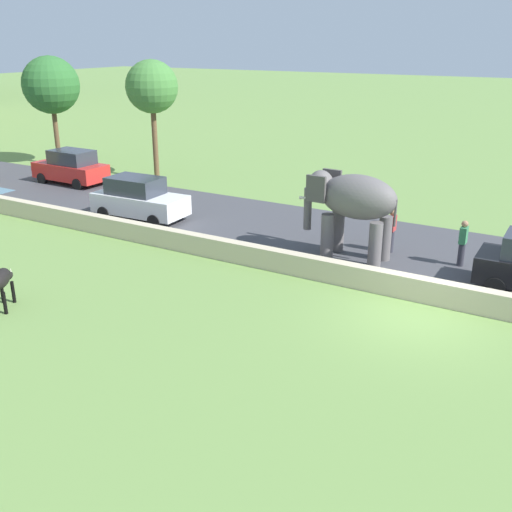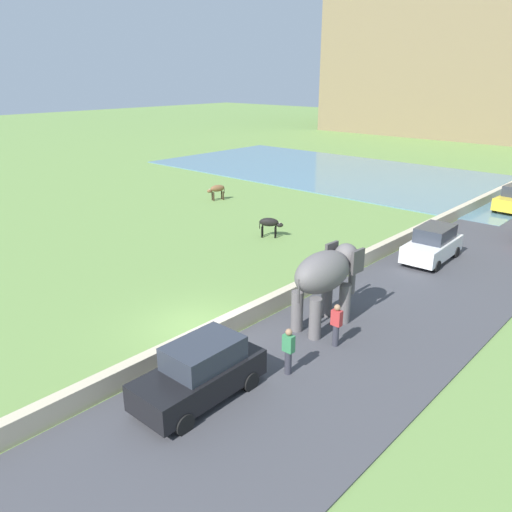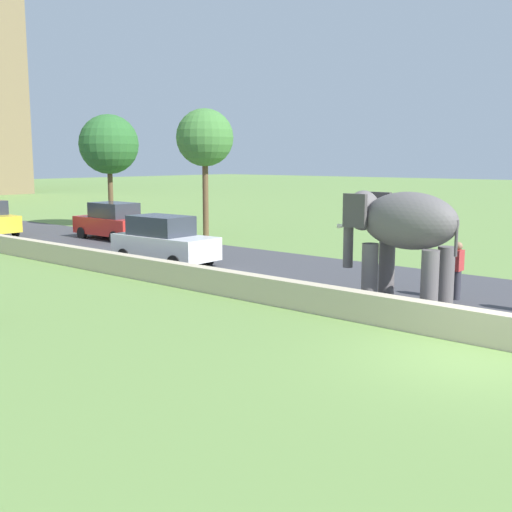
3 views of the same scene
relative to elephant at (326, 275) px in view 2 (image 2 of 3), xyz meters
The scene contains 11 objects.
ground_plane 5.19m from the elephant, 136.10° to the right, with size 220.00×220.00×0.00m, color #6B8E47.
road_surface 16.89m from the elephant, 84.65° to the left, with size 7.00×120.00×0.06m, color #424247.
barrier_wall 14.96m from the elephant, 98.65° to the left, with size 0.40×110.00×0.71m, color beige.
lake 32.18m from the elephant, 122.88° to the left, with size 36.00×18.00×0.08m, color slate.
elephant is the anchor object (origin of this frame).
person_beside_elephant 2.00m from the elephant, 41.36° to the right, with size 0.36×0.22×1.63m.
person_trailing 3.88m from the elephant, 72.84° to the right, with size 0.36×0.22×1.63m.
car_white 9.47m from the elephant, 90.08° to the left, with size 1.93×4.07×1.80m.
car_black 6.29m from the elephant, 90.11° to the right, with size 1.84×4.02×1.80m.
cow_black 11.18m from the elephant, 141.41° to the left, with size 1.33×1.07×1.15m.
cow_brown 20.85m from the elephant, 147.53° to the left, with size 0.82×1.41×1.15m.
Camera 2 is at (13.04, -11.10, 8.98)m, focal length 35.54 mm.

